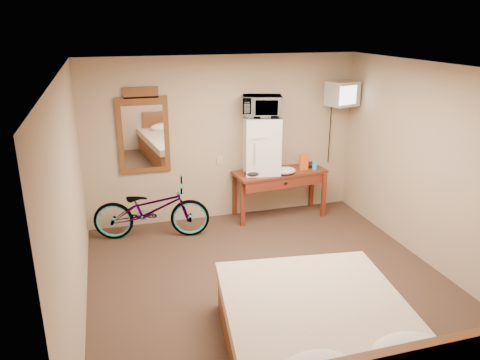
{
  "coord_description": "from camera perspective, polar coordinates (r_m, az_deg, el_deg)",
  "views": [
    {
      "loc": [
        -1.72,
        -4.43,
        2.96
      ],
      "look_at": [
        -0.17,
        0.87,
        1.08
      ],
      "focal_mm": 35.0,
      "sensor_mm": 36.0,
      "label": 1
    }
  ],
  "objects": [
    {
      "name": "desk",
      "position": [
        7.29,
        4.94,
        0.2
      ],
      "size": [
        1.48,
        0.69,
        0.75
      ],
      "color": "maroon",
      "rests_on": "floor"
    },
    {
      "name": "crt_television",
      "position": [
        7.42,
        12.35,
        10.25
      ],
      "size": [
        0.51,
        0.61,
        0.37
      ],
      "color": "black",
      "rests_on": "room"
    },
    {
      "name": "bed",
      "position": [
        4.39,
        10.33,
        -18.93
      ],
      "size": [
        1.92,
        2.38,
        0.9
      ],
      "color": "brown",
      "rests_on": "floor"
    },
    {
      "name": "microwave",
      "position": [
        6.97,
        2.7,
        8.98
      ],
      "size": [
        0.65,
        0.53,
        0.31
      ],
      "primitive_type": "imported",
      "rotation": [
        0.0,
        0.0,
        -0.29
      ],
      "color": "white",
      "rests_on": "mini_fridge"
    },
    {
      "name": "cloth_dark_a",
      "position": [
        7.0,
        1.58,
        0.89
      ],
      "size": [
        0.27,
        0.2,
        0.1
      ],
      "primitive_type": "ellipsoid",
      "color": "black",
      "rests_on": "desk"
    },
    {
      "name": "snack_bag",
      "position": [
        7.35,
        7.77,
        2.25
      ],
      "size": [
        0.13,
        0.08,
        0.26
      ],
      "primitive_type": "cube",
      "rotation": [
        0.0,
        0.0,
        -0.03
      ],
      "color": "#EC5B15",
      "rests_on": "desk"
    },
    {
      "name": "cloth_cream",
      "position": [
        7.13,
        5.51,
        1.14
      ],
      "size": [
        0.34,
        0.26,
        0.1
      ],
      "primitive_type": "ellipsoid",
      "color": "white",
      "rests_on": "desk"
    },
    {
      "name": "blue_cup",
      "position": [
        7.4,
        9.1,
        1.79
      ],
      "size": [
        0.08,
        0.08,
        0.14
      ],
      "primitive_type": "cylinder",
      "color": "#43A4E3",
      "rests_on": "desk"
    },
    {
      "name": "wall_mirror",
      "position": [
        6.89,
        -11.71,
        5.72
      ],
      "size": [
        0.74,
        0.04,
        1.25
      ],
      "color": "brown",
      "rests_on": "room"
    },
    {
      "name": "cloth_dark_b",
      "position": [
        7.54,
        8.72,
        1.92
      ],
      "size": [
        0.19,
        0.15,
        0.08
      ],
      "primitive_type": "ellipsoid",
      "color": "black",
      "rests_on": "desk"
    },
    {
      "name": "bicycle",
      "position": [
        6.75,
        -10.74,
        -3.51
      ],
      "size": [
        1.71,
        0.86,
        0.86
      ],
      "primitive_type": "imported",
      "rotation": [
        0.0,
        0.0,
        1.39
      ],
      "color": "black",
      "rests_on": "floor"
    },
    {
      "name": "mini_fridge",
      "position": [
        7.09,
        2.62,
        4.3
      ],
      "size": [
        0.6,
        0.58,
        0.86
      ],
      "color": "white",
      "rests_on": "desk"
    },
    {
      "name": "room",
      "position": [
        5.05,
        4.61,
        -1.01
      ],
      "size": [
        4.6,
        4.64,
        2.5
      ],
      "color": "#402D20",
      "rests_on": "ground"
    }
  ]
}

